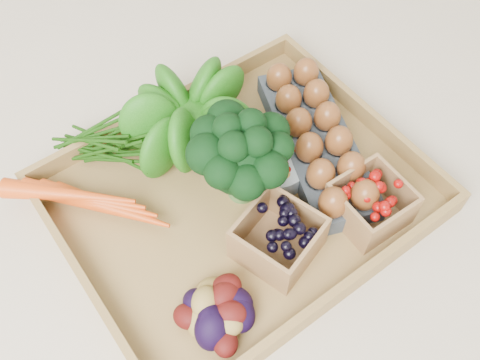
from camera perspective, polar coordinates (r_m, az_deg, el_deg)
ground at (r=0.87m, az=0.00°, el=-2.21°), size 4.00×4.00×0.00m
tray at (r=0.86m, az=0.00°, el=-1.95°), size 0.55×0.45×0.01m
carrots at (r=0.86m, az=-16.22°, el=-1.97°), size 0.22×0.15×0.05m
lettuce at (r=0.87m, az=-5.46°, el=7.08°), size 0.15×0.15×0.15m
broccoli at (r=0.81m, az=0.25°, el=1.07°), size 0.16×0.16×0.12m
cherry_bowl at (r=0.88m, az=3.28°, el=2.14°), size 0.14×0.14×0.04m
egg_carton at (r=0.90m, az=8.12°, el=3.81°), size 0.22×0.34×0.04m
potatoes at (r=0.74m, az=-2.39°, el=-13.40°), size 0.12×0.12×0.07m
punnet_blackberry at (r=0.78m, az=4.07°, el=-6.18°), size 0.13×0.13×0.07m
punnet_raspberry at (r=0.83m, az=13.75°, el=-2.42°), size 0.11×0.11×0.07m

